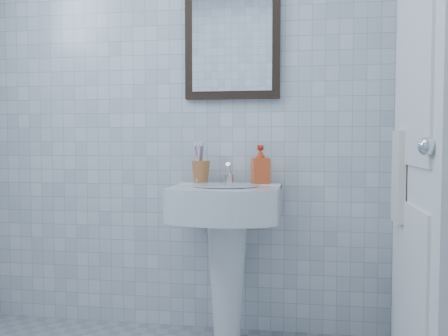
# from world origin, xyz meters

# --- Properties ---
(wall_back) EXTENTS (2.20, 0.02, 2.50)m
(wall_back) POSITION_xyz_m (0.00, 1.20, 1.25)
(wall_back) COLOR white
(wall_back) RESTS_ON ground
(washbasin) EXTENTS (0.53, 0.38, 0.81)m
(washbasin) POSITION_xyz_m (0.27, 0.98, 0.54)
(washbasin) COLOR white
(washbasin) RESTS_ON ground
(faucet) EXTENTS (0.04, 0.10, 0.11)m
(faucet) POSITION_xyz_m (0.27, 1.08, 0.85)
(faucet) COLOR silver
(faucet) RESTS_ON washbasin
(toothbrush_cup) EXTENTS (0.12, 0.12, 0.11)m
(toothbrush_cup) POSITION_xyz_m (0.12, 1.10, 0.86)
(toothbrush_cup) COLOR #B26634
(toothbrush_cup) RESTS_ON washbasin
(soap_dispenser) EXTENTS (0.11, 0.11, 0.19)m
(soap_dispenser) POSITION_xyz_m (0.43, 1.10, 0.90)
(soap_dispenser) COLOR #D54214
(soap_dispenser) RESTS_ON washbasin
(wall_mirror) EXTENTS (0.50, 0.04, 0.62)m
(wall_mirror) POSITION_xyz_m (0.27, 1.18, 1.55)
(wall_mirror) COLOR black
(wall_mirror) RESTS_ON wall_back
(bathroom_door) EXTENTS (0.04, 0.80, 2.00)m
(bathroom_door) POSITION_xyz_m (1.08, 0.55, 1.00)
(bathroom_door) COLOR white
(bathroom_door) RESTS_ON ground
(towel_ring) EXTENTS (0.01, 0.18, 0.18)m
(towel_ring) POSITION_xyz_m (1.06, 0.73, 1.05)
(towel_ring) COLOR silver
(towel_ring) RESTS_ON wall_right
(hand_towel) EXTENTS (0.03, 0.16, 0.38)m
(hand_towel) POSITION_xyz_m (1.04, 0.73, 0.87)
(hand_towel) COLOR white
(hand_towel) RESTS_ON towel_ring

